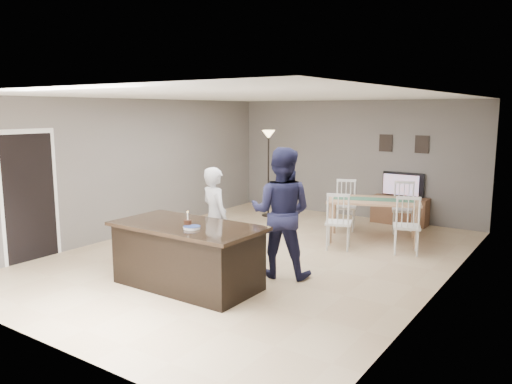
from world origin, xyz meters
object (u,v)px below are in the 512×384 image
Objects in this scene: plate_stack at (192,227)px; floor_lamp at (268,150)px; tv_console at (400,210)px; woman at (215,218)px; man at (281,212)px; birthday_cake at (188,223)px; dining_table at (373,207)px; television at (402,185)px; kitchen_island at (188,255)px.

floor_lamp reaches higher than plate_stack.
tv_console is 0.75× the size of woman.
birthday_cake is (-0.72, -1.26, -0.02)m from man.
dining_table is at bearing -94.69° from woman.
dining_table is 1.17× the size of floor_lamp.
man reaches higher than dining_table.
television is at bearing -85.12° from woman.
kitchen_island is 1.79× the size of tv_console.
tv_console is at bearing 17.93° from floor_lamp.
tv_console is 1.73m from dining_table.
woman is 1.19m from plate_stack.
plate_stack is 0.12× the size of floor_lamp.
kitchen_island is 1.01m from woman.
woman is (-1.44, -4.72, -0.06)m from television.
woman reaches higher than kitchen_island.
man is at bearing 64.94° from plate_stack.
dining_table is at bearing 76.06° from plate_stack.
birthday_cake is (0.36, -1.03, 0.15)m from woman.
kitchen_island is 5.78m from television.
television is (1.20, 5.64, 0.41)m from kitchen_island.
television reaches higher than birthday_cake.
television is 4.94m from woman.
kitchen_island is 9.20× the size of plate_stack.
man is 1.44m from plate_stack.
woman is 4.06m from floor_lamp.
man is 0.82× the size of dining_table.
television is 3.09m from floor_lamp.
birthday_cake is at bearing 79.38° from television.
woman is 1.12m from man.
floor_lamp is (-1.76, 4.77, 0.61)m from birthday_cake.
man is at bearing -146.42° from woman.
dining_table is (1.48, 2.96, -0.14)m from woman.
tv_console is 5.14× the size of plate_stack.
woman reaches higher than tv_console.
floor_lamp is at bearing -162.07° from tv_console.
plate_stack is (0.11, -0.05, -0.03)m from birthday_cake.
floor_lamp reaches higher than tv_console.
television is (0.00, 0.07, 0.56)m from tv_console.
man is at bearing 60.07° from birthday_cake.
plate_stack is at bearing 80.56° from television.
birthday_cake is at bearing -100.75° from tv_console.
dining_table reaches higher than tv_console.
tv_console is 0.57m from television.
kitchen_island is 0.91× the size of dining_table.
television is at bearing 90.00° from tv_console.
television is 0.57× the size of woman.
floor_lamp reaches higher than woman.
woman is 0.82× the size of man.
woman reaches higher than birthday_cake.
floor_lamp is at bearing -72.40° from man.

